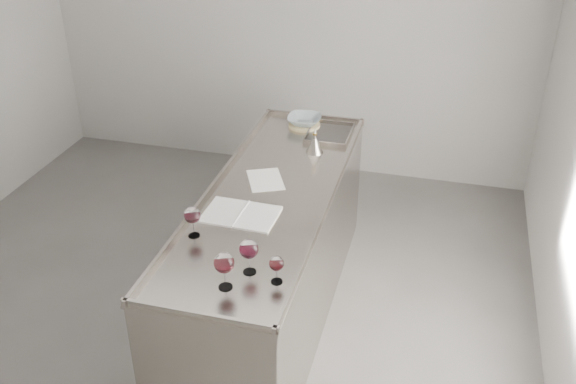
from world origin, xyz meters
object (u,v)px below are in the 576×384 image
(counter, at_px, (272,255))
(wine_funnel, at_px, (315,145))
(wine_glass_middle, at_px, (224,264))
(wine_glass_small, at_px, (277,264))
(wine_glass_left, at_px, (192,216))
(wine_glass_right, at_px, (249,250))
(notebook, at_px, (241,214))
(ceramic_bowl, at_px, (304,120))

(counter, distance_m, wine_funnel, 0.82)
(wine_glass_middle, bearing_deg, wine_funnel, 86.77)
(wine_glass_small, xyz_separation_m, wine_funnel, (-0.14, 1.46, -0.05))
(wine_glass_left, bearing_deg, counter, 64.13)
(wine_glass_left, relative_size, wine_glass_small, 1.21)
(wine_glass_right, distance_m, wine_funnel, 1.42)
(wine_glass_right, xyz_separation_m, wine_funnel, (0.01, 1.41, -0.08))
(notebook, relative_size, wine_funnel, 2.38)
(wine_funnel, bearing_deg, wine_glass_middle, -93.23)
(wine_glass_left, bearing_deg, wine_funnel, 70.88)
(wine_glass_left, bearing_deg, ceramic_bowl, 81.49)
(wine_glass_left, relative_size, wine_glass_middle, 0.91)
(counter, height_order, notebook, counter)
(wine_glass_middle, height_order, wine_glass_right, wine_glass_middle)
(wine_glass_middle, distance_m, wine_glass_small, 0.26)
(wine_glass_left, height_order, wine_glass_middle, wine_glass_middle)
(wine_glass_small, xyz_separation_m, notebook, (-0.37, 0.54, -0.10))
(ceramic_bowl, bearing_deg, wine_glass_middle, -87.58)
(wine_glass_right, xyz_separation_m, ceramic_bowl, (-0.16, 1.82, -0.08))
(counter, bearing_deg, wine_glass_left, -115.87)
(wine_glass_middle, height_order, wine_funnel, wine_glass_middle)
(wine_glass_left, height_order, wine_funnel, wine_glass_left)
(notebook, height_order, ceramic_bowl, ceramic_bowl)
(wine_glass_left, bearing_deg, wine_glass_middle, -50.06)
(counter, height_order, wine_glass_middle, wine_glass_middle)
(counter, bearing_deg, notebook, -107.62)
(wine_glass_left, distance_m, wine_glass_right, 0.46)
(counter, bearing_deg, wine_glass_right, -81.41)
(wine_glass_left, distance_m, notebook, 0.34)
(wine_glass_middle, distance_m, ceramic_bowl, 1.97)
(counter, bearing_deg, wine_glass_middle, -87.28)
(ceramic_bowl, bearing_deg, wine_glass_right, -85.00)
(wine_glass_left, xyz_separation_m, wine_glass_middle, (0.32, -0.38, 0.01))
(notebook, bearing_deg, counter, 73.79)
(counter, distance_m, wine_glass_middle, 1.13)
(notebook, bearing_deg, wine_funnel, 77.31)
(notebook, relative_size, ceramic_bowl, 1.71)
(wine_glass_small, bearing_deg, wine_glass_left, 153.27)
(counter, xyz_separation_m, wine_glass_small, (0.27, -0.84, 0.57))
(wine_glass_small, height_order, wine_funnel, wine_funnel)
(wine_glass_middle, relative_size, notebook, 0.46)
(wine_glass_right, xyz_separation_m, wine_glass_small, (0.15, -0.04, -0.03))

